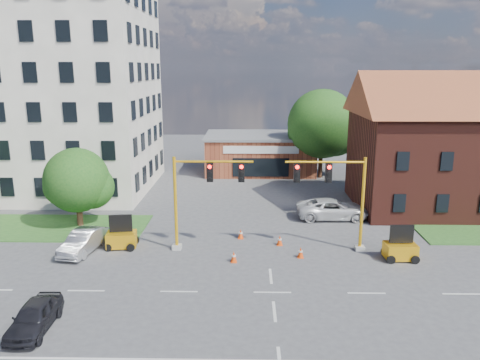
{
  "coord_description": "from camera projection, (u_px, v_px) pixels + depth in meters",
  "views": [
    {
      "loc": [
        -1.3,
        -22.83,
        11.65
      ],
      "look_at": [
        -1.92,
        10.0,
        3.75
      ],
      "focal_mm": 35.0,
      "sensor_mm": 36.0,
      "label": 1
    }
  ],
  "objects": [
    {
      "name": "cone_a",
      "position": [
        234.0,
        257.0,
        28.7
      ],
      "size": [
        0.4,
        0.4,
        0.7
      ],
      "color": "#D73F0B",
      "rests_on": "ground"
    },
    {
      "name": "tree_nw_front",
      "position": [
        81.0,
        182.0,
        34.63
      ],
      "size": [
        5.03,
        4.79,
        5.96
      ],
      "color": "#392114",
      "rests_on": "ground"
    },
    {
      "name": "trailer_east",
      "position": [
        400.0,
        249.0,
        29.02
      ],
      "size": [
        1.95,
        1.35,
        2.16
      ],
      "rotation": [
        0.0,
        0.0,
        0.05
      ],
      "color": "#F5AD14",
      "rests_on": "ground"
    },
    {
      "name": "tree_large",
      "position": [
        325.0,
        126.0,
        49.78
      ],
      "size": [
        7.73,
        7.36,
        9.52
      ],
      "color": "#392114",
      "rests_on": "ground"
    },
    {
      "name": "sedan_silver_front",
      "position": [
        83.0,
        241.0,
        30.23
      ],
      "size": [
        2.22,
        4.54,
        1.43
      ],
      "primitive_type": "imported",
      "rotation": [
        0.0,
        0.0,
        -0.17
      ],
      "color": "#9A9CA1",
      "rests_on": "ground"
    },
    {
      "name": "office_block",
      "position": [
        51.0,
        82.0,
        44.14
      ],
      "size": [
        18.4,
        15.4,
        20.6
      ],
      "color": "#BBB5A4",
      "rests_on": "ground"
    },
    {
      "name": "cone_d",
      "position": [
        301.0,
        252.0,
        29.39
      ],
      "size": [
        0.4,
        0.4,
        0.7
      ],
      "color": "#D73F0B",
      "rests_on": "ground"
    },
    {
      "name": "sedan_dark",
      "position": [
        34.0,
        316.0,
        21.2
      ],
      "size": [
        1.65,
        3.93,
        1.33
      ],
      "primitive_type": "imported",
      "rotation": [
        0.0,
        0.0,
        0.02
      ],
      "color": "black",
      "rests_on": "ground"
    },
    {
      "name": "signal_mast_west",
      "position": [
        201.0,
        192.0,
        29.89
      ],
      "size": [
        5.3,
        0.6,
        6.2
      ],
      "color": "gray",
      "rests_on": "ground"
    },
    {
      "name": "cone_b",
      "position": [
        241.0,
        234.0,
        32.67
      ],
      "size": [
        0.4,
        0.4,
        0.7
      ],
      "color": "#D73F0B",
      "rests_on": "ground"
    },
    {
      "name": "trailer_west",
      "position": [
        122.0,
        238.0,
        30.94
      ],
      "size": [
        2.07,
        1.52,
        2.18
      ],
      "rotation": [
        0.0,
        0.0,
        0.14
      ],
      "color": "#F5AD14",
      "rests_on": "ground"
    },
    {
      "name": "signal_mast_east",
      "position": [
        337.0,
        193.0,
        29.73
      ],
      "size": [
        5.3,
        0.6,
        6.2
      ],
      "color": "gray",
      "rests_on": "ground"
    },
    {
      "name": "ground",
      "position": [
        272.0,
        292.0,
        24.9
      ],
      "size": [
        120.0,
        120.0,
        0.0
      ],
      "primitive_type": "plane",
      "color": "#444447",
      "rests_on": "ground"
    },
    {
      "name": "brick_shop",
      "position": [
        260.0,
        153.0,
        53.54
      ],
      "size": [
        12.4,
        8.4,
        4.3
      ],
      "color": "maroon",
      "rests_on": "ground"
    },
    {
      "name": "cone_c",
      "position": [
        280.0,
        240.0,
        31.45
      ],
      "size": [
        0.4,
        0.4,
        0.7
      ],
      "color": "#D73F0B",
      "rests_on": "ground"
    },
    {
      "name": "lane_markings",
      "position": [
        275.0,
        322.0,
        21.98
      ],
      "size": [
        60.0,
        36.0,
        0.01
      ],
      "primitive_type": null,
      "color": "silver",
      "rests_on": "ground"
    },
    {
      "name": "pickup_white",
      "position": [
        333.0,
        209.0,
        36.94
      ],
      "size": [
        5.72,
        2.76,
        1.57
      ],
      "primitive_type": "imported",
      "rotation": [
        0.0,
        0.0,
        1.6
      ],
      "color": "silver",
      "rests_on": "ground"
    }
  ]
}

